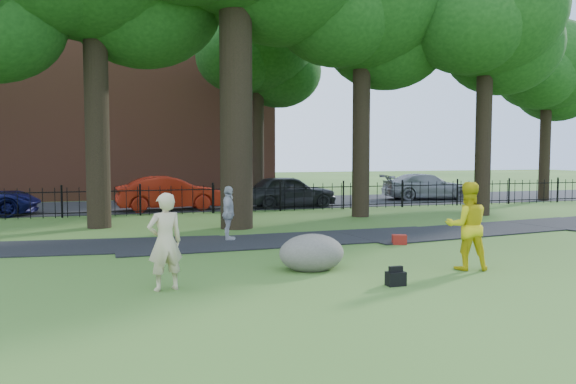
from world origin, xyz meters
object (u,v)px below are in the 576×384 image
object	(u,v)px
woman	(165,242)
man	(467,226)
boulder	(312,250)
red_sedan	(170,193)

from	to	relation	value
woman	man	xyz separation A→B (m)	(6.50, -0.03, 0.05)
woman	boulder	xyz separation A→B (m)	(3.23, 0.95, -0.49)
woman	red_sedan	distance (m)	14.91
boulder	red_sedan	size ratio (longest dim) A/B	0.31
man	boulder	size ratio (longest dim) A/B	1.33
boulder	red_sedan	world-z (taller)	red_sedan
woman	boulder	bearing A→B (deg)	-178.03
man	red_sedan	size ratio (longest dim) A/B	0.42
woman	man	bearing A→B (deg)	165.40
boulder	red_sedan	xyz separation A→B (m)	(-1.85, 13.90, 0.34)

